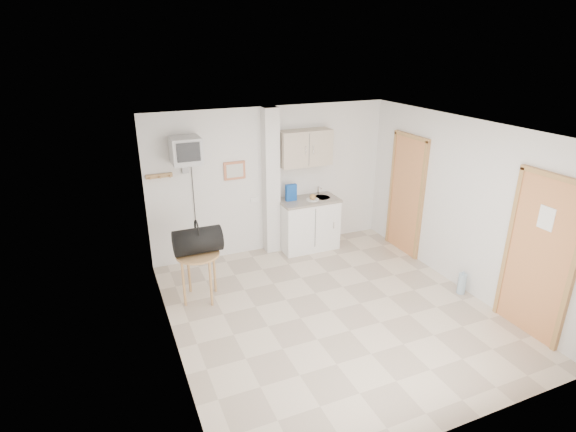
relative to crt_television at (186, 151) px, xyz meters
name	(u,v)px	position (x,y,z in m)	size (l,w,h in m)	color
ground	(331,311)	(1.45, -2.02, -1.94)	(4.50, 4.50, 0.00)	beige
room_envelope	(349,202)	(1.69, -1.93, -0.40)	(4.24, 4.54, 2.55)	white
kitchenette	(307,205)	(2.02, -0.02, -1.13)	(1.03, 0.58, 2.10)	white
crt_television	(186,151)	(0.00, 0.00, 0.00)	(0.44, 0.45, 2.15)	slate
round_table	(198,260)	(-0.13, -1.00, -1.32)	(0.61, 0.61, 0.72)	#AB7A48
duffel_bag	(198,241)	(-0.11, -0.97, -1.03)	(0.66, 0.37, 0.49)	black
water_bottle	(462,283)	(3.43, -2.36, -1.78)	(0.12, 0.12, 0.35)	#96B2C5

